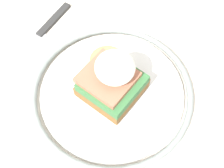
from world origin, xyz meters
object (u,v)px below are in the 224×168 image
fork (204,164)px  knife (40,35)px  sandwich (112,79)px  plate (112,93)px

fork → knife: (0.34, -0.02, 0.00)m
sandwich → fork: (-0.17, 0.01, -0.05)m
sandwich → knife: bearing=-4.9°
plate → sandwich: (0.00, -0.00, 0.04)m
plate → knife: 0.17m
plate → fork: (-0.17, 0.01, -0.01)m
plate → fork: bearing=177.1°
sandwich → fork: 0.18m
plate → sandwich: bearing=-83.7°
sandwich → fork: size_ratio=0.77×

